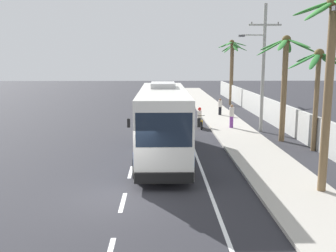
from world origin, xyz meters
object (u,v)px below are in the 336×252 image
Objects in this scene: palm_nearest at (331,60)px; palm_second at (231,58)px; palm_fourth at (285,70)px; utility_pole_mid at (262,65)px; palm_farthest at (318,75)px; pedestrian_near_kerb at (220,106)px; motorcycle_beside_bus at (200,120)px; coach_bus_foreground at (163,119)px; pedestrian_midwalk at (232,116)px; palm_third at (233,61)px.

palm_second is (1.66, 29.69, 0.14)m from palm_nearest.
palm_nearest is at bearing -98.47° from palm_fourth.
utility_pole_mid is at bearing -92.58° from palm_second.
pedestrian_near_kerb is at bearing 103.96° from palm_farthest.
palm_fourth is at bearing -45.57° from motorcycle_beside_bus.
palm_fourth reaches higher than coach_bus_foreground.
pedestrian_near_kerb reaches higher than motorcycle_beside_bus.
pedestrian_midwalk is 0.24× the size of palm_third.
motorcycle_beside_bus is 0.22× the size of utility_pole_mid.
pedestrian_midwalk reaches higher than motorcycle_beside_bus.
utility_pole_mid is (1.77, -7.69, 3.92)m from pedestrian_near_kerb.
pedestrian_near_kerb is at bearing -104.51° from palm_third.
palm_farthest is (3.57, -6.90, 3.31)m from pedestrian_midwalk.
motorcycle_beside_bus is 15.97m from palm_nearest.
palm_farthest is at bearing -147.56° from pedestrian_midwalk.
palm_third is at bearing 85.06° from utility_pole_mid.
coach_bus_foreground is 25.10m from palm_second.
palm_third is (9.06, 29.04, 2.96)m from coach_bus_foreground.
pedestrian_midwalk is 0.30× the size of palm_farthest.
motorcycle_beside_bus is 21.58m from palm_third.
palm_second is at bearing -101.90° from palm_third.
palm_third is at bearing 73.06° from motorcycle_beside_bus.
pedestrian_midwalk is (5.23, 8.10, -0.99)m from coach_bus_foreground.
palm_nearest is (1.02, -14.20, 4.19)m from pedestrian_midwalk.
utility_pole_mid is 3.36m from palm_fourth.
pedestrian_near_kerb is 10.09m from palm_second.
utility_pole_mid is at bearing 99.64° from palm_fourth.
palm_nearest is (0.85, -20.99, 4.32)m from pedestrian_near_kerb.
palm_second is at bearing 71.46° from coach_bus_foreground.
palm_nearest reaches higher than palm_farthest.
palm_farthest reaches higher than coach_bus_foreground.
palm_second reaches higher than palm_third.
palm_nearest is at bearing -94.58° from palm_third.
pedestrian_near_kerb is 0.21× the size of palm_third.
pedestrian_near_kerb is at bearing 92.31° from palm_nearest.
palm_second is (5.01, 14.76, 4.75)m from motorcycle_beside_bus.
palm_second is 5.59m from palm_third.
pedestrian_midwalk is (-0.17, -6.79, 0.13)m from pedestrian_near_kerb.
palm_third is 1.24× the size of palm_farthest.
palm_nearest is 1.05× the size of palm_third.
palm_third reaches higher than palm_fourth.
utility_pole_mid reaches higher than coach_bus_foreground.
palm_nearest reaches higher than motorcycle_beside_bus.
motorcycle_beside_bus is 6.56m from pedestrian_near_kerb.
palm_third is (1.15, 5.46, -0.39)m from palm_second.
palm_nearest is 10.13m from palm_fourth.
utility_pole_mid is at bearing -109.86° from pedestrian_midwalk.
palm_fourth is at bearing -144.16° from pedestrian_midwalk.
motorcycle_beside_bus is at bearing 127.74° from palm_farthest.
palm_third is (1.89, 21.84, 0.16)m from utility_pole_mid.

